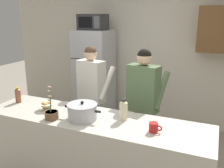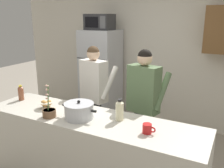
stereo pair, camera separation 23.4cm
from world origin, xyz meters
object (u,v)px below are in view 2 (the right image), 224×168
at_px(microwave, 100,22).
at_px(bottle_mid_counter, 120,110).
at_px(refrigerator, 101,76).
at_px(bread_bowl, 46,104).
at_px(person_near_pot, 94,87).
at_px(coffee_mug, 147,129).
at_px(potted_orchid, 49,112).
at_px(bottle_near_edge, 21,93).
at_px(person_by_sink, 144,96).
at_px(cooking_pot, 79,111).

height_order(microwave, bottle_mid_counter, microwave).
relative_size(refrigerator, bread_bowl, 9.58).
distance_m(refrigerator, person_near_pot, 1.10).
bearing_deg(coffee_mug, bottle_mid_counter, 157.58).
relative_size(bread_bowl, bottle_mid_counter, 0.77).
bearing_deg(potted_orchid, coffee_mug, 7.14).
bearing_deg(potted_orchid, bottle_near_edge, 159.80).
height_order(bread_bowl, bottle_near_edge, bottle_near_edge).
bearing_deg(person_by_sink, bottle_mid_counter, -92.10).
distance_m(coffee_mug, bottle_near_edge, 1.84).
distance_m(microwave, person_near_pot, 1.41).
bearing_deg(microwave, bottle_mid_counter, -53.95).
height_order(person_near_pot, potted_orchid, person_near_pot).
distance_m(refrigerator, coffee_mug, 2.52).
xyz_separation_m(person_by_sink, cooking_pot, (-0.44, -0.83, 0.00)).
bearing_deg(person_near_pot, bottle_mid_counter, -43.88).
bearing_deg(bread_bowl, person_by_sink, 38.17).
bearing_deg(microwave, person_near_pot, -64.25).
xyz_separation_m(refrigerator, cooking_pot, (0.85, -1.92, 0.13)).
relative_size(cooking_pot, coffee_mug, 3.36).
xyz_separation_m(bread_bowl, bottle_mid_counter, (0.95, 0.10, 0.06)).
bearing_deg(person_near_pot, bread_bowl, -100.38).
bearing_deg(bottle_near_edge, person_by_sink, 25.21).
distance_m(refrigerator, person_by_sink, 1.69).
height_order(coffee_mug, bottle_mid_counter, bottle_mid_counter).
bearing_deg(person_by_sink, coffee_mug, -66.98).
height_order(microwave, person_by_sink, microwave).
relative_size(cooking_pot, potted_orchid, 1.16).
bearing_deg(person_by_sink, person_near_pot, 173.48).
height_order(refrigerator, person_near_pot, refrigerator).
distance_m(person_near_pot, bread_bowl, 0.88).
height_order(person_near_pot, bottle_near_edge, person_near_pot).
height_order(person_near_pot, cooking_pot, person_near_pot).
relative_size(bottle_mid_counter, potted_orchid, 0.63).
height_order(person_near_pot, bread_bowl, person_near_pot).
distance_m(person_near_pot, cooking_pot, 1.00).
bearing_deg(coffee_mug, person_by_sink, 113.02).
xyz_separation_m(bread_bowl, potted_orchid, (0.22, -0.20, 0.01)).
distance_m(coffee_mug, potted_orchid, 1.11).
bearing_deg(cooking_pot, bottle_near_edge, 172.52).
relative_size(bottle_near_edge, potted_orchid, 0.55).
bearing_deg(bread_bowl, cooking_pot, -7.00).
height_order(person_near_pot, bottle_mid_counter, person_near_pot).
bearing_deg(bread_bowl, microwave, 99.62).
relative_size(refrigerator, potted_orchid, 4.66).
relative_size(microwave, cooking_pot, 1.09).
xyz_separation_m(bottle_near_edge, potted_orchid, (0.72, -0.27, -0.04)).
bearing_deg(potted_orchid, person_by_sink, 51.89).
xyz_separation_m(person_near_pot, bottle_near_edge, (-0.66, -0.79, 0.03)).
bearing_deg(cooking_pot, coffee_mug, 0.60).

